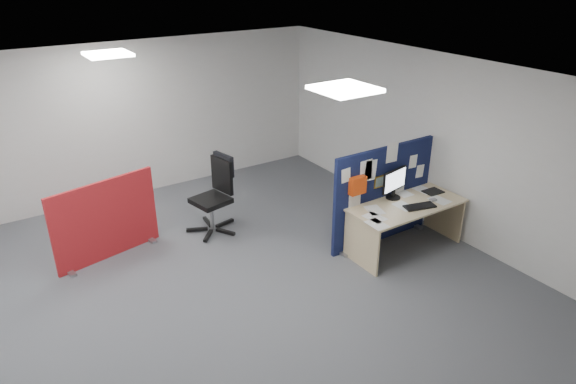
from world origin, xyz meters
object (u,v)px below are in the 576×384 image
navy_divider (382,195)px  office_chair (217,189)px  monitor_main (394,182)px  main_desk (404,214)px  red_divider (106,221)px

navy_divider → office_chair: bearing=138.6°
navy_divider → monitor_main: 0.28m
main_desk → red_divider: red_divider is taller
monitor_main → office_chair: office_chair is taller
office_chair → monitor_main: bearing=-53.9°
main_desk → red_divider: (-3.67, 2.12, 0.01)m
red_divider → monitor_main: bearing=-40.0°
navy_divider → main_desk: (0.12, -0.35, -0.20)m
main_desk → office_chair: size_ratio=1.44×
main_desk → office_chair: 2.84m
red_divider → office_chair: 1.67m
main_desk → red_divider: size_ratio=1.13×
navy_divider → red_divider: (-3.55, 1.76, -0.19)m
office_chair → red_divider: bearing=164.7°
monitor_main → main_desk: bearing=-94.4°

